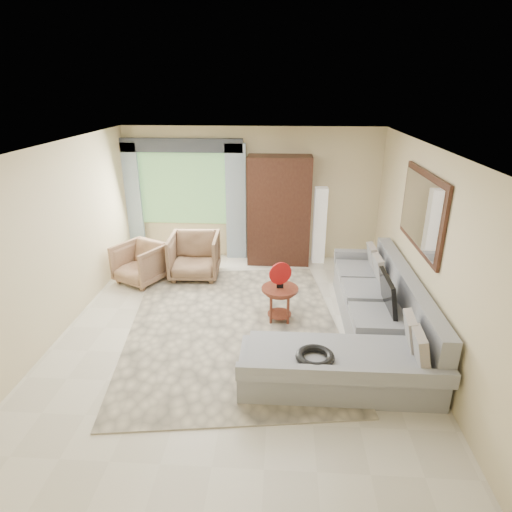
# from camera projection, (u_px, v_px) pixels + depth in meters

# --- Properties ---
(ground) EXTENTS (6.00, 6.00, 0.00)m
(ground) POSITION_uv_depth(u_px,v_px,m) (237.00, 332.00, 6.15)
(ground) COLOR silver
(ground) RESTS_ON ground
(area_rug) EXTENTS (3.49, 4.35, 0.02)m
(area_rug) POSITION_uv_depth(u_px,v_px,m) (234.00, 326.00, 6.29)
(area_rug) COLOR #C3B59A
(area_rug) RESTS_ON ground
(sectional_sofa) EXTENTS (2.30, 3.46, 0.90)m
(sectional_sofa) POSITION_uv_depth(u_px,v_px,m) (367.00, 326.00, 5.78)
(sectional_sofa) COLOR gray
(sectional_sofa) RESTS_ON ground
(tv_screen) EXTENTS (0.14, 0.74, 0.48)m
(tv_screen) POSITION_uv_depth(u_px,v_px,m) (388.00, 293.00, 5.72)
(tv_screen) COLOR black
(tv_screen) RESTS_ON sectional_sofa
(garden_hose) EXTENTS (0.43, 0.43, 0.09)m
(garden_hose) POSITION_uv_depth(u_px,v_px,m) (315.00, 357.00, 4.68)
(garden_hose) COLOR black
(garden_hose) RESTS_ON sectional_sofa
(coffee_table) EXTENTS (0.54, 0.54, 0.54)m
(coffee_table) POSITION_uv_depth(u_px,v_px,m) (280.00, 303.00, 6.37)
(coffee_table) COLOR #511E15
(coffee_table) RESTS_ON ground
(red_disc) EXTENTS (0.33, 0.14, 0.34)m
(red_disc) POSITION_uv_depth(u_px,v_px,m) (280.00, 273.00, 6.18)
(red_disc) COLOR #A31010
(red_disc) RESTS_ON coffee_table
(armchair_left) EXTENTS (1.04, 1.04, 0.71)m
(armchair_left) POSITION_uv_depth(u_px,v_px,m) (140.00, 263.00, 7.63)
(armchair_left) COLOR #9F7956
(armchair_left) RESTS_ON ground
(armchair_right) EXTENTS (0.91, 0.93, 0.81)m
(armchair_right) POSITION_uv_depth(u_px,v_px,m) (194.00, 256.00, 7.80)
(armchair_right) COLOR brown
(armchair_right) RESTS_ON ground
(potted_plant) EXTENTS (0.50, 0.45, 0.49)m
(potted_plant) POSITION_uv_depth(u_px,v_px,m) (141.00, 246.00, 8.74)
(potted_plant) COLOR #999999
(potted_plant) RESTS_ON ground
(armoire) EXTENTS (1.20, 0.55, 2.10)m
(armoire) POSITION_uv_depth(u_px,v_px,m) (279.00, 211.00, 8.25)
(armoire) COLOR #321610
(armoire) RESTS_ON ground
(floor_lamp) EXTENTS (0.24, 0.24, 1.50)m
(floor_lamp) POSITION_uv_depth(u_px,v_px,m) (319.00, 225.00, 8.37)
(floor_lamp) COLOR silver
(floor_lamp) RESTS_ON ground
(window) EXTENTS (1.80, 0.04, 1.40)m
(window) POSITION_uv_depth(u_px,v_px,m) (184.00, 189.00, 8.46)
(window) COLOR #669E59
(window) RESTS_ON wall_back
(curtain_left) EXTENTS (0.40, 0.08, 2.30)m
(curtain_left) POSITION_uv_depth(u_px,v_px,m) (131.00, 201.00, 8.53)
(curtain_left) COLOR #9EB7CC
(curtain_left) RESTS_ON ground
(curtain_right) EXTENTS (0.40, 0.08, 2.30)m
(curtain_right) POSITION_uv_depth(u_px,v_px,m) (236.00, 203.00, 8.41)
(curtain_right) COLOR #9EB7CC
(curtain_right) RESTS_ON ground
(valance) EXTENTS (2.40, 0.12, 0.26)m
(valance) POSITION_uv_depth(u_px,v_px,m) (180.00, 145.00, 8.08)
(valance) COLOR #1E232D
(valance) RESTS_ON wall_back
(wall_mirror) EXTENTS (0.05, 1.70, 1.05)m
(wall_mirror) POSITION_uv_depth(u_px,v_px,m) (422.00, 211.00, 5.69)
(wall_mirror) COLOR black
(wall_mirror) RESTS_ON wall_right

